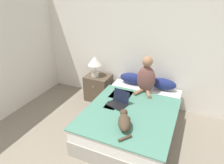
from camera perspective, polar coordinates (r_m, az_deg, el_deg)
The scene contains 9 objects.
wall_back at distance 4.21m, azimuth 7.16°, elevation 10.20°, with size 5.29×0.05×2.55m.
bed at distance 3.65m, azimuth 5.91°, elevation -10.41°, with size 1.47×2.00×0.51m.
pillow_near at distance 4.26m, azimuth 5.77°, elevation 1.06°, with size 0.53×0.21×0.23m.
pillow_far at distance 4.13m, azimuth 14.26°, elevation -0.50°, with size 0.53×0.21×0.23m.
person_sitting at distance 3.86m, azimuth 9.74°, elevation 1.40°, with size 0.36×0.35×0.73m.
cat_tabby at distance 2.99m, azimuth 3.53°, elevation -11.17°, with size 0.34×0.58×0.19m.
laptop_open at distance 3.53m, azimuth 1.78°, elevation -5.66°, with size 0.39×0.35×0.24m.
nightstand at distance 4.59m, azimuth -3.89°, elevation -1.53°, with size 0.54×0.48×0.58m.
table_lamp at distance 4.34m, azimuth -4.97°, elevation 5.55°, with size 0.30×0.30×0.46m.
Camera 1 is at (1.16, -0.08, 2.41)m, focal length 32.00 mm.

